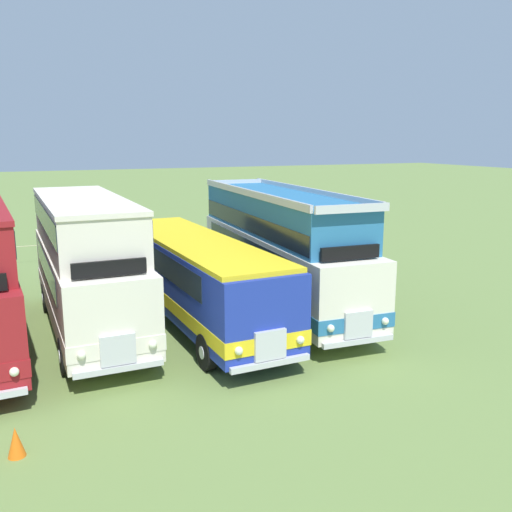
% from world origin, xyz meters
% --- Properties ---
extents(bus_fifth_in_row, '(2.72, 9.88, 4.49)m').
position_xyz_m(bus_fifth_in_row, '(3.54, 0.39, 2.47)').
color(bus_fifth_in_row, silver).
rests_on(bus_fifth_in_row, ground).
extents(bus_sixth_in_row, '(2.98, 11.49, 2.99)m').
position_xyz_m(bus_sixth_in_row, '(7.08, -0.15, 1.76)').
color(bus_sixth_in_row, '#1E339E').
rests_on(bus_sixth_in_row, ground).
extents(bus_seventh_in_row, '(3.12, 11.77, 4.52)m').
position_xyz_m(bus_seventh_in_row, '(10.62, 0.51, 2.36)').
color(bus_seventh_in_row, silver).
rests_on(bus_seventh_in_row, ground).
extents(cone_near_end, '(0.36, 0.36, 0.64)m').
position_xyz_m(cone_near_end, '(1.12, -6.88, 0.32)').
color(cone_near_end, orange).
rests_on(cone_near_end, ground).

